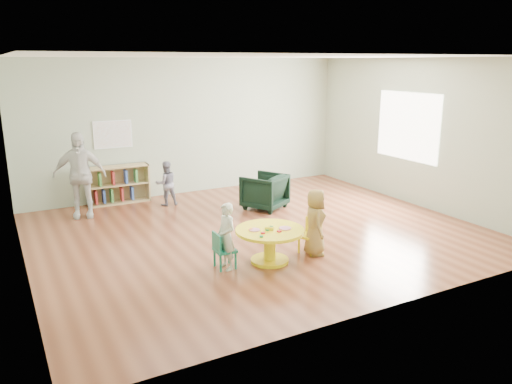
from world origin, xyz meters
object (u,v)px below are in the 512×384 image
kid_chair_right (311,234)px  child_right (315,222)px  toddler (166,183)px  bookshelf (117,185)px  armchair (265,191)px  kid_chair_left (222,249)px  child_left (226,236)px  activity_table (270,239)px  adult_caretaker (80,175)px

kid_chair_right → child_right: size_ratio=0.52×
toddler → child_right: bearing=110.4°
bookshelf → armchair: bearing=-36.0°
kid_chair_left → child_right: (1.40, -0.16, 0.21)m
kid_chair_left → child_left: 0.20m
activity_table → bookshelf: (-1.15, 4.05, 0.03)m
kid_chair_right → bookshelf: bearing=0.4°
armchair → adult_caretaker: bearing=-49.0°
activity_table → child_right: size_ratio=0.99×
kid_chair_left → kid_chair_right: 1.40m
kid_chair_right → toddler: toddler is taller
activity_table → toddler: 3.44m
armchair → activity_table: bearing=32.7°
child_right → adult_caretaker: adult_caretaker is taller
activity_table → armchair: (1.22, 2.32, 0.00)m
kid_chair_left → kid_chair_right: (1.40, -0.06, -0.00)m
child_left → adult_caretaker: 3.62m
activity_table → kid_chair_left: (-0.68, 0.11, -0.06)m
activity_table → child_left: 0.65m
kid_chair_left → toddler: (0.32, 3.31, 0.16)m
child_left → child_right: bearing=77.1°
adult_caretaker → armchair: bearing=-3.8°
kid_chair_right → activity_table: bearing=69.4°
activity_table → bookshelf: bookshelf is taller
kid_chair_right → bookshelf: bookshelf is taller
child_right → adult_caretaker: (-2.66, 3.48, 0.28)m
bookshelf → kid_chair_left: bearing=-83.1°
kid_chair_left → armchair: armchair is taller
bookshelf → child_right: child_right is taller
toddler → child_left: bearing=88.5°
kid_chair_left → kid_chair_right: bearing=89.6°
bookshelf → toddler: 1.02m
kid_chair_left → child_left: bearing=52.3°
child_right → kid_chair_right: bearing=21.1°
bookshelf → child_left: 4.01m
adult_caretaker → child_left: bearing=-53.3°
activity_table → kid_chair_right: activity_table is taller
child_left → adult_caretaker: (-1.31, 3.36, 0.31)m
armchair → child_left: bearing=20.9°
kid_chair_right → adult_caretaker: adult_caretaker is taller
kid_chair_left → child_right: size_ratio=0.52×
activity_table → bookshelf: size_ratio=0.80×
toddler → kid_chair_right: bearing=111.0°
kid_chair_left → activity_table: bearing=82.8°
kid_chair_left → bookshelf: bearing=-171.2°
activity_table → kid_chair_left: 0.69m
kid_chair_right → armchair: bearing=-37.0°
kid_chair_left → adult_caretaker: bearing=-157.3°
kid_chair_left → child_right: 1.42m
child_left → adult_caretaker: size_ratio=0.60×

